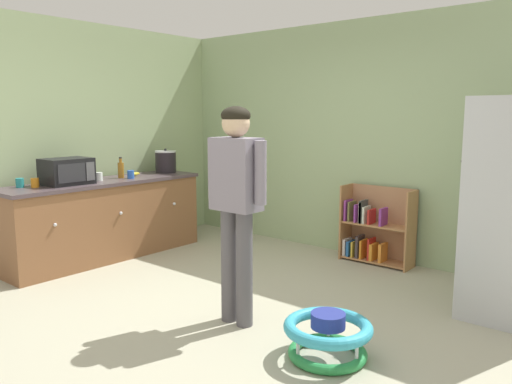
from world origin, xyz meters
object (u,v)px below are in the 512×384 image
object	(u,v)px
amber_bottle	(121,170)
orange_cup	(35,183)
kitchen_counter	(105,219)
baby_walker	(328,336)
standing_person	(236,194)
blue_cup	(131,175)
banana_bunch	(135,174)
microwave	(67,171)
bookshelf	(374,230)
green_cup	(90,176)
teal_cup	(20,183)
crock_pot	(166,162)
white_cup	(99,177)

from	to	relation	value
amber_bottle	orange_cup	xyz separation A→B (m)	(-0.02, -1.03, -0.05)
kitchen_counter	baby_walker	bearing A→B (deg)	-8.14
standing_person	blue_cup	world-z (taller)	standing_person
banana_bunch	amber_bottle	size ratio (longest dim) A/B	0.63
microwave	amber_bottle	bearing A→B (deg)	91.93
bookshelf	green_cup	distance (m)	3.25
bookshelf	microwave	size ratio (longest dim) A/B	1.77
amber_bottle	orange_cup	distance (m)	1.03
green_cup	teal_cup	bearing A→B (deg)	-94.12
crock_pot	banana_bunch	world-z (taller)	crock_pot
standing_person	blue_cup	bearing A→B (deg)	162.70
baby_walker	crock_pot	bearing A→B (deg)	156.70
amber_bottle	microwave	bearing A→B (deg)	-88.07
standing_person	teal_cup	xyz separation A→B (m)	(-2.57, -0.45, -0.09)
amber_bottle	green_cup	xyz separation A→B (m)	(-0.08, -0.36, -0.05)
microwave	blue_cup	size ratio (longest dim) A/B	5.05
standing_person	blue_cup	distance (m)	2.41
blue_cup	green_cup	world-z (taller)	same
standing_person	blue_cup	size ratio (longest dim) A/B	17.93
standing_person	crock_pot	distance (m)	2.83
baby_walker	microwave	xyz separation A→B (m)	(-3.28, 0.03, 0.88)
bookshelf	baby_walker	world-z (taller)	bookshelf
microwave	bookshelf	bearing A→B (deg)	42.53
blue_cup	microwave	bearing A→B (deg)	-98.49
amber_bottle	orange_cup	bearing A→B (deg)	-91.33
white_cup	teal_cup	distance (m)	0.83
teal_cup	orange_cup	xyz separation A→B (m)	(0.11, 0.10, 0.00)
crock_pot	white_cup	xyz separation A→B (m)	(0.06, -1.02, -0.09)
standing_person	orange_cup	bearing A→B (deg)	-171.82
green_cup	kitchen_counter	bearing A→B (deg)	44.80
green_cup	microwave	bearing A→B (deg)	-72.86
bookshelf	standing_person	bearing A→B (deg)	-91.32
kitchen_counter	teal_cup	bearing A→B (deg)	-100.12
kitchen_counter	banana_bunch	size ratio (longest dim) A/B	15.14
white_cup	blue_cup	distance (m)	0.37
microwave	banana_bunch	world-z (taller)	microwave
teal_cup	amber_bottle	bearing A→B (deg)	83.08
kitchen_counter	blue_cup	size ratio (longest dim) A/B	24.86
orange_cup	green_cup	size ratio (longest dim) A/B	1.00
bookshelf	standing_person	size ratio (longest dim) A/B	0.50
standing_person	baby_walker	distance (m)	1.24
kitchen_counter	blue_cup	bearing A→B (deg)	68.88
kitchen_counter	white_cup	bearing A→B (deg)	-84.96
standing_person	banana_bunch	distance (m)	2.61
baby_walker	crock_pot	distance (m)	3.74
blue_cup	orange_cup	bearing A→B (deg)	-98.37
banana_bunch	white_cup	world-z (taller)	white_cup
microwave	blue_cup	distance (m)	0.75
banana_bunch	orange_cup	size ratio (longest dim) A/B	1.64
microwave	orange_cup	distance (m)	0.35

